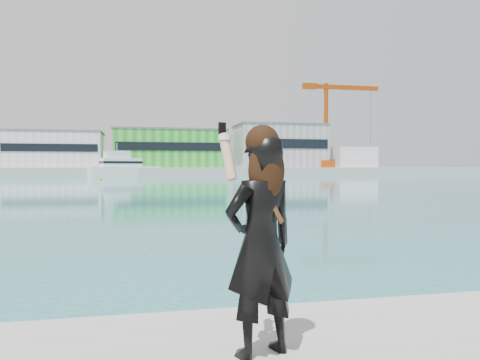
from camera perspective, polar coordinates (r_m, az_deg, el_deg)
The scene contains 11 objects.
far_quay at distance 133.48m, azimuth -12.07°, elevation 1.08°, with size 320.00×40.00×2.00m, color #9E9E99.
warehouse_white at distance 133.20m, azimuth -21.60°, elevation 3.48°, with size 24.48×15.35×9.50m.
warehouse_green at distance 131.85m, azimuth -8.60°, elevation 3.81°, with size 30.60×16.36×10.50m.
warehouse_grey_right at distance 137.82m, azimuth 4.83°, elevation 4.15°, with size 25.50×15.35×12.50m.
ancillary_shed at distance 143.99m, azimuth 13.46°, elevation 2.70°, with size 12.00×10.00×6.00m, color silver.
dock_crane at distance 137.27m, azimuth 10.90°, elevation 6.98°, with size 23.00×4.00×24.00m.
flagpole_right at distance 126.66m, azimuth -1.99°, elevation 3.59°, with size 1.28×0.16×8.00m.
motor_yacht at distance 114.63m, azimuth -14.11°, elevation 1.57°, with size 17.21×10.20×7.77m.
buoy_near at distance 85.87m, azimuth 3.60°, elevation 0.16°, with size 0.50×0.50×0.50m, color #E3B40B.
buoy_far at distance 82.97m, azimuth -16.66°, elevation 0.05°, with size 0.50×0.50×0.50m, color #E3B40B.
woman at distance 3.44m, azimuth 2.55°, elevation -7.08°, with size 0.69×0.57×1.71m.
Camera 1 is at (-0.96, -3.47, 2.18)m, focal length 35.00 mm.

